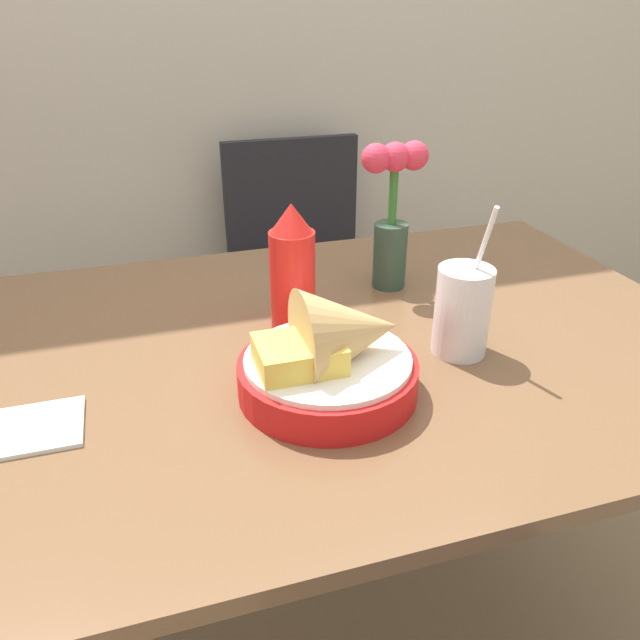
{
  "coord_description": "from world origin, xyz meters",
  "views": [
    {
      "loc": [
        -0.26,
        -0.8,
        1.21
      ],
      "look_at": [
        -0.02,
        -0.04,
        0.8
      ],
      "focal_mm": 35.0,
      "sensor_mm": 36.0,
      "label": 1
    }
  ],
  "objects": [
    {
      "name": "food_basket",
      "position": [
        -0.03,
        -0.14,
        0.79
      ],
      "size": [
        0.24,
        0.24,
        0.15
      ],
      "color": "red",
      "rests_on": "dining_table"
    },
    {
      "name": "flower_vase",
      "position": [
        0.18,
        0.17,
        0.88
      ],
      "size": [
        0.12,
        0.06,
        0.26
      ],
      "color": "#2D4738",
      "rests_on": "dining_table"
    },
    {
      "name": "drink_cup",
      "position": [
        0.18,
        -0.09,
        0.8
      ],
      "size": [
        0.08,
        0.08,
        0.23
      ],
      "color": "silver",
      "rests_on": "dining_table"
    },
    {
      "name": "ketchup_bottle",
      "position": [
        -0.03,
        0.06,
        0.84
      ],
      "size": [
        0.07,
        0.07,
        0.21
      ],
      "color": "red",
      "rests_on": "dining_table"
    },
    {
      "name": "napkin",
      "position": [
        -0.42,
        -0.11,
        0.74
      ],
      "size": [
        0.13,
        0.1,
        0.01
      ],
      "color": "white",
      "rests_on": "dining_table"
    },
    {
      "name": "dining_table",
      "position": [
        0.0,
        0.0,
        0.64
      ],
      "size": [
        1.26,
        0.84,
        0.74
      ],
      "color": "brown",
      "rests_on": "ground_plane"
    },
    {
      "name": "chair_far_window",
      "position": [
        0.2,
        0.85,
        0.52
      ],
      "size": [
        0.4,
        0.4,
        0.85
      ],
      "color": "black",
      "rests_on": "ground_plane"
    }
  ]
}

